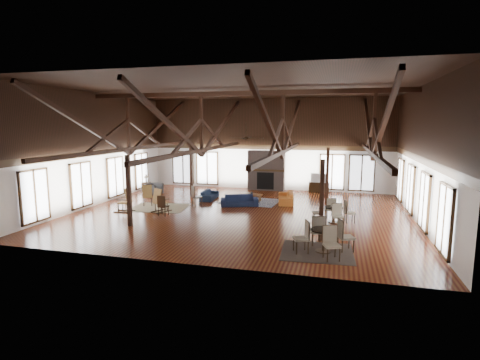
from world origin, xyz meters
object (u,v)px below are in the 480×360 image
(sofa_navy_front, at_px, (239,200))
(cafe_table_near, at_px, (324,236))
(sofa_navy_left, at_px, (210,195))
(cafe_table_far, at_px, (334,212))
(sofa_orange, at_px, (286,197))
(armchair, at_px, (154,189))
(coffee_table, at_px, (252,195))
(tv_console, at_px, (319,187))

(sofa_navy_front, relative_size, cafe_table_near, 0.93)
(sofa_navy_left, bearing_deg, cafe_table_far, -119.54)
(sofa_orange, distance_m, armchair, 8.37)
(sofa_navy_front, relative_size, sofa_orange, 0.96)
(armchair, bearing_deg, cafe_table_far, -101.93)
(sofa_navy_left, relative_size, cafe_table_near, 0.83)
(sofa_orange, relative_size, coffee_table, 1.64)
(sofa_navy_left, distance_m, tv_console, 7.22)
(coffee_table, distance_m, tv_console, 5.29)
(sofa_orange, relative_size, cafe_table_far, 1.07)
(sofa_navy_front, xyz_separation_m, sofa_navy_left, (-2.13, 1.28, -0.03))
(sofa_orange, bearing_deg, cafe_table_near, 7.99)
(sofa_navy_front, xyz_separation_m, cafe_table_far, (4.92, -2.23, 0.20))
(sofa_navy_front, height_order, sofa_navy_left, sofa_navy_front)
(armchair, distance_m, tv_console, 10.49)
(tv_console, bearing_deg, sofa_navy_front, -126.79)
(cafe_table_near, bearing_deg, coffee_table, 119.30)
(tv_console, bearing_deg, coffee_table, -131.88)
(sofa_navy_left, bearing_deg, armchair, 77.19)
(sofa_navy_front, bearing_deg, armchair, 142.95)
(sofa_navy_left, bearing_deg, coffee_table, -92.64)
(coffee_table, bearing_deg, tv_console, 70.10)
(sofa_navy_left, xyz_separation_m, sofa_orange, (4.42, 0.15, 0.04))
(sofa_navy_front, xyz_separation_m, tv_console, (3.91, 5.23, 0.03))
(sofa_navy_left, xyz_separation_m, cafe_table_far, (7.04, -3.51, 0.23))
(sofa_orange, xyz_separation_m, tv_console, (1.62, 3.80, 0.02))
(tv_console, bearing_deg, armchair, -161.80)
(cafe_table_near, height_order, cafe_table_far, cafe_table_near)
(sofa_navy_left, bearing_deg, sofa_navy_front, -124.08)
(armchair, bearing_deg, cafe_table_near, -118.66)
(cafe_table_near, bearing_deg, sofa_orange, 106.90)
(sofa_navy_front, distance_m, tv_console, 6.53)
(coffee_table, xyz_separation_m, armchair, (-6.44, 0.66, -0.05))
(sofa_navy_front, relative_size, coffee_table, 1.58)
(sofa_orange, bearing_deg, tv_console, 148.05)
(armchair, bearing_deg, tv_console, -62.85)
(coffee_table, xyz_separation_m, cafe_table_far, (4.53, -3.53, 0.11))
(cafe_table_far, relative_size, tv_console, 1.51)
(sofa_navy_front, xyz_separation_m, coffee_table, (0.38, 1.30, 0.09))
(sofa_navy_front, distance_m, sofa_orange, 2.70)
(cafe_table_near, relative_size, tv_console, 1.69)
(armchair, xyz_separation_m, cafe_table_near, (10.69, -8.24, 0.23))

